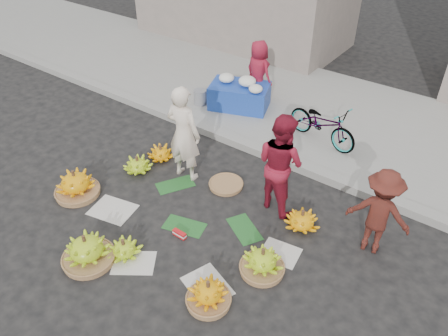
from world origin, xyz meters
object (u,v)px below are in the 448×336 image
Objects in this scene: vendor_cream at (184,134)px; banana_bunch_4 at (262,262)px; banana_bunch_0 at (76,184)px; flower_table at (240,94)px; bicycle at (323,123)px.

banana_bunch_4 is at bearing 150.69° from vendor_cream.
flower_table is at bearing 81.49° from banana_bunch_0.
bicycle is at bearing 54.72° from banana_bunch_0.
bicycle reaches higher than banana_bunch_4.
vendor_cream is 2.61m from flower_table.
bicycle is (1.53, 2.28, -0.36)m from vendor_cream.
vendor_cream reaches higher than banana_bunch_0.
bicycle reaches higher than flower_table.
banana_bunch_0 is 3.47m from banana_bunch_4.
bicycle is at bearing 102.76° from banana_bunch_4.
vendor_cream is at bearing 52.64° from banana_bunch_0.
banana_bunch_4 is (3.44, 0.43, -0.03)m from banana_bunch_0.
flower_table is at bearing 95.92° from bicycle.
flower_table is 2.09m from bicycle.
vendor_cream reaches higher than bicycle.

